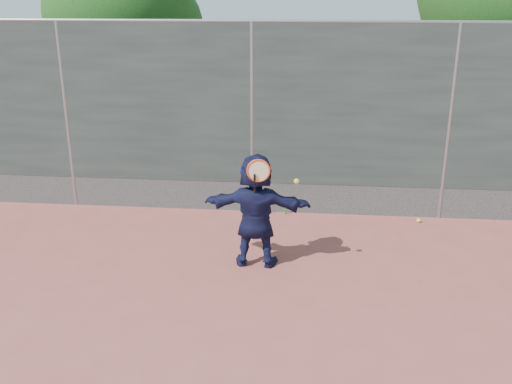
{
  "coord_description": "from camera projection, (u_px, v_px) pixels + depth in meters",
  "views": [
    {
      "loc": [
        0.93,
        -5.2,
        3.41
      ],
      "look_at": [
        0.25,
        1.59,
        1.01
      ],
      "focal_mm": 40.0,
      "sensor_mm": 36.0,
      "label": 1
    }
  ],
  "objects": [
    {
      "name": "ground",
      "position": [
        218.0,
        329.0,
        6.1
      ],
      "size": [
        80.0,
        80.0,
        0.0
      ],
      "primitive_type": "plane",
      "color": "#9E4C42",
      "rests_on": "ground"
    },
    {
      "name": "player",
      "position": [
        256.0,
        210.0,
        7.32
      ],
      "size": [
        1.41,
        0.49,
        1.51
      ],
      "primitive_type": "imported",
      "rotation": [
        0.0,
        0.0,
        3.11
      ],
      "color": "#16193D",
      "rests_on": "ground"
    },
    {
      "name": "ball_ground",
      "position": [
        419.0,
        220.0,
        8.9
      ],
      "size": [
        0.07,
        0.07,
        0.07
      ],
      "primitive_type": "sphere",
      "color": "yellow",
      "rests_on": "ground"
    },
    {
      "name": "fence",
      "position": [
        252.0,
        116.0,
        8.86
      ],
      "size": [
        20.0,
        0.06,
        3.03
      ],
      "color": "#38423D",
      "rests_on": "ground"
    },
    {
      "name": "swing_action",
      "position": [
        262.0,
        173.0,
        6.94
      ],
      "size": [
        0.65,
        0.13,
        0.51
      ],
      "color": "#DE4514",
      "rests_on": "ground"
    },
    {
      "name": "tree_left",
      "position": [
        128.0,
        16.0,
        11.54
      ],
      "size": [
        3.15,
        3.0,
        4.53
      ],
      "color": "#382314",
      "rests_on": "ground"
    },
    {
      "name": "weed_clump",
      "position": [
        269.0,
        206.0,
        9.21
      ],
      "size": [
        0.68,
        0.07,
        0.3
      ],
      "color": "#387226",
      "rests_on": "ground"
    }
  ]
}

